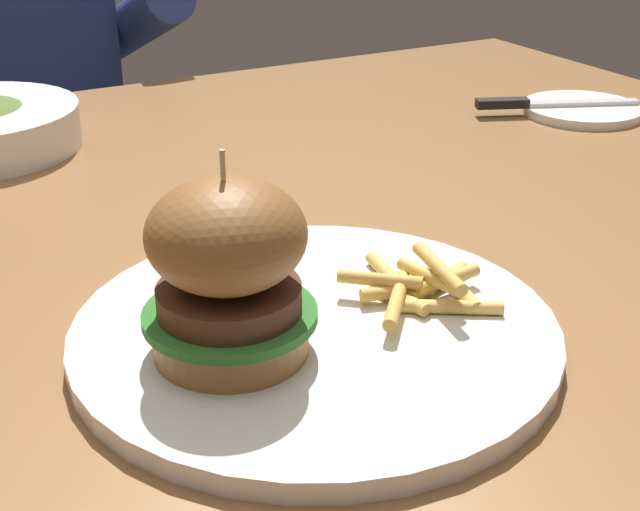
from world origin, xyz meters
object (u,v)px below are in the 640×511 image
object	(u,v)px
main_plate	(315,332)
bread_plate	(582,109)
burger_sandwich	(228,270)
table_knife	(542,103)

from	to	relation	value
main_plate	bread_plate	world-z (taller)	main_plate
burger_sandwich	table_knife	xyz separation A→B (m)	(0.53, 0.33, -0.05)
burger_sandwich	table_knife	size ratio (longest dim) A/B	0.70
table_knife	bread_plate	bearing A→B (deg)	-23.04
bread_plate	table_knife	distance (m)	0.05
bread_plate	main_plate	bearing A→B (deg)	-149.64
burger_sandwich	table_knife	world-z (taller)	burger_sandwich
burger_sandwich	bread_plate	bearing A→B (deg)	28.15
bread_plate	burger_sandwich	bearing A→B (deg)	-151.85
burger_sandwich	bread_plate	world-z (taller)	burger_sandwich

